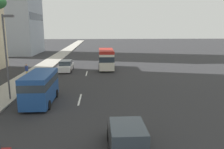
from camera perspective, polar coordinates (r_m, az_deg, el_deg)
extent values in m
plane|color=#2D2D30|center=(35.20, -6.13, 1.54)|extent=(198.00, 198.00, 0.00)
cube|color=#B2ADA3|center=(36.25, -17.52, 1.48)|extent=(162.00, 3.19, 0.15)
cube|color=silver|center=(20.06, -8.18, -6.27)|extent=(3.20, 0.16, 0.01)
cube|color=silver|center=(31.31, -6.46, 0.28)|extent=(3.20, 0.16, 0.01)
cube|color=black|center=(11.69, 3.83, -16.86)|extent=(4.18, 1.82, 0.76)
cube|color=#38424C|center=(11.19, 4.01, -14.25)|extent=(2.30, 1.68, 0.62)
cylinder|color=black|center=(12.88, -0.77, -15.18)|extent=(0.64, 0.22, 0.64)
cylinder|color=black|center=(13.06, 6.86, -14.88)|extent=(0.64, 0.22, 0.64)
cube|color=silver|center=(34.26, -1.50, 3.68)|extent=(6.19, 2.12, 2.32)
cube|color=#B2261E|center=(34.09, -1.51, 5.98)|extent=(6.19, 2.12, 0.44)
cube|color=#28333D|center=(34.20, -1.50, 4.41)|extent=(6.20, 2.13, 0.77)
cylinder|color=black|center=(36.16, -3.18, 2.53)|extent=(0.84, 0.26, 0.84)
cylinder|color=black|center=(36.22, 0.01, 2.57)|extent=(0.84, 0.26, 0.84)
cylinder|color=black|center=(32.62, -3.15, 1.54)|extent=(0.84, 0.26, 0.84)
cylinder|color=black|center=(32.69, 0.38, 1.58)|extent=(0.84, 0.26, 0.84)
cube|color=white|center=(33.37, -11.64, 1.77)|extent=(4.60, 1.77, 0.76)
cube|color=#38424C|center=(33.48, -11.63, 3.00)|extent=(2.53, 1.63, 0.62)
cylinder|color=black|center=(31.91, -10.53, 0.95)|extent=(0.64, 0.22, 0.64)
cylinder|color=black|center=(32.15, -13.41, 0.90)|extent=(0.64, 0.22, 0.64)
cylinder|color=black|center=(34.69, -9.96, 1.82)|extent=(0.64, 0.22, 0.64)
cylinder|color=black|center=(34.92, -12.62, 1.78)|extent=(0.64, 0.22, 0.64)
cube|color=#1E478C|center=(19.46, -17.71, -3.07)|extent=(5.25, 2.01, 2.36)
cube|color=#2D3842|center=(19.34, -17.81, -1.58)|extent=(5.26, 2.01, 0.57)
cylinder|color=black|center=(18.06, -15.78, -7.45)|extent=(0.72, 0.24, 0.72)
cylinder|color=black|center=(18.56, -21.58, -7.32)|extent=(0.72, 0.24, 0.72)
cylinder|color=black|center=(21.00, -13.98, -4.66)|extent=(0.72, 0.24, 0.72)
cylinder|color=black|center=(21.44, -19.00, -4.63)|extent=(0.72, 0.24, 0.72)
cylinder|color=gold|center=(29.69, -20.80, 0.03)|extent=(0.14, 0.14, 0.80)
cylinder|color=gold|center=(29.84, -20.71, 0.10)|extent=(0.14, 0.14, 0.80)
cube|color=navy|center=(29.64, -20.85, 1.42)|extent=(0.38, 0.34, 0.63)
sphere|color=#9E7251|center=(29.57, -20.91, 2.23)|extent=(0.22, 0.22, 0.22)
cylinder|color=#4C4C51|center=(20.67, -25.23, 3.78)|extent=(0.14, 0.14, 7.10)
cube|color=#4C4C51|center=(20.39, -24.87, 13.32)|extent=(0.24, 0.90, 0.20)
cube|color=#2D3847|center=(58.65, -18.61, 13.70)|extent=(11.83, 0.08, 1.64)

